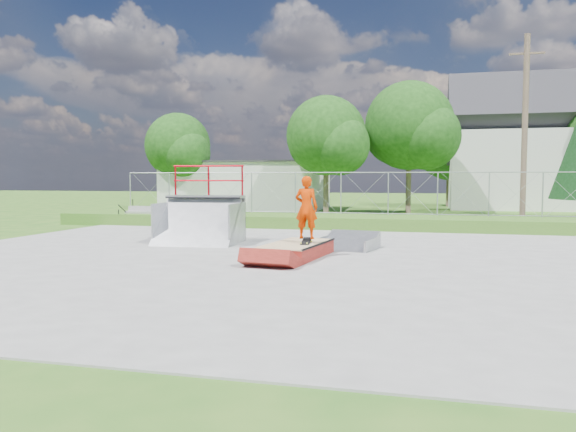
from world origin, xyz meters
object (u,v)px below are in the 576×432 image
quarter_pipe (198,205)px  skater (306,210)px  grind_box (296,251)px  flat_bank_ramp (348,242)px

quarter_pipe → skater: 4.42m
grind_box → skater: 1.08m
flat_bank_ramp → grind_box: bearing=-108.7°
flat_bank_ramp → quarter_pipe: bearing=-172.0°
quarter_pipe → flat_bank_ramp: size_ratio=1.55×
skater → flat_bank_ramp: bearing=-109.9°
quarter_pipe → flat_bank_ramp: quarter_pipe is taller
flat_bank_ramp → skater: bearing=-102.6°
grind_box → flat_bank_ramp: bearing=68.4°
quarter_pipe → skater: bearing=-31.9°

